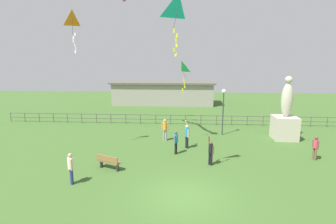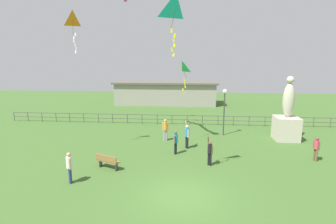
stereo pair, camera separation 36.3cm
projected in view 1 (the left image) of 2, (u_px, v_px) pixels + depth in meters
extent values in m
plane|color=#3D6028|center=(185.00, 196.00, 12.51)|extent=(80.00, 80.00, 0.00)
cube|color=beige|center=(284.00, 128.00, 21.28)|extent=(1.78, 1.78, 1.86)
ellipsoid|color=beige|center=(287.00, 100.00, 20.84)|extent=(0.90, 0.76, 2.68)
sphere|color=beige|center=(289.00, 80.00, 20.53)|extent=(0.56, 0.56, 0.56)
cylinder|color=#38383D|center=(223.00, 114.00, 22.28)|extent=(0.10, 0.10, 3.59)
sphere|color=white|center=(224.00, 91.00, 21.90)|extent=(0.36, 0.36, 0.36)
cube|color=olive|center=(109.00, 161.00, 15.55)|extent=(1.54, 0.95, 0.06)
cube|color=olive|center=(107.00, 159.00, 15.35)|extent=(1.41, 0.64, 0.36)
cube|color=#333338|center=(101.00, 163.00, 15.86)|extent=(0.08, 0.36, 0.45)
cube|color=#333338|center=(118.00, 167.00, 15.33)|extent=(0.08, 0.36, 0.45)
cylinder|color=brown|center=(314.00, 153.00, 17.01)|extent=(0.14, 0.14, 0.80)
cylinder|color=brown|center=(316.00, 154.00, 16.87)|extent=(0.14, 0.14, 0.80)
cylinder|color=#D83F59|center=(316.00, 144.00, 16.80)|extent=(0.29, 0.29, 0.56)
sphere|color=brown|center=(316.00, 138.00, 16.73)|extent=(0.21, 0.21, 0.21)
cylinder|color=brown|center=(313.00, 143.00, 16.99)|extent=(0.09, 0.09, 0.53)
cylinder|color=brown|center=(318.00, 145.00, 16.63)|extent=(0.09, 0.09, 0.53)
cylinder|color=navy|center=(72.00, 177.00, 13.58)|extent=(0.14, 0.14, 0.84)
cylinder|color=navy|center=(71.00, 176.00, 13.72)|extent=(0.14, 0.14, 0.84)
cylinder|color=white|center=(71.00, 163.00, 13.51)|extent=(0.31, 0.31, 0.60)
sphere|color=tan|center=(70.00, 155.00, 13.43)|extent=(0.23, 0.23, 0.23)
cylinder|color=tan|center=(71.00, 165.00, 13.34)|extent=(0.09, 0.09, 0.57)
cylinder|color=tan|center=(70.00, 162.00, 13.69)|extent=(0.09, 0.09, 0.57)
cylinder|color=#99999E|center=(166.00, 135.00, 20.93)|extent=(0.15, 0.15, 0.88)
cylinder|color=#99999E|center=(164.00, 135.00, 20.95)|extent=(0.15, 0.15, 0.88)
cylinder|color=orange|center=(165.00, 126.00, 20.79)|extent=(0.32, 0.32, 0.62)
sphere|color=tan|center=(165.00, 121.00, 20.71)|extent=(0.24, 0.24, 0.24)
cylinder|color=tan|center=(168.00, 127.00, 20.78)|extent=(0.10, 0.10, 0.59)
cylinder|color=tan|center=(162.00, 126.00, 20.82)|extent=(0.10, 0.10, 0.59)
cylinder|color=black|center=(209.00, 159.00, 16.16)|extent=(0.13, 0.13, 0.77)
cylinder|color=black|center=(211.00, 159.00, 16.05)|extent=(0.13, 0.13, 0.77)
cylinder|color=black|center=(211.00, 149.00, 15.98)|extent=(0.28, 0.28, 0.54)
sphere|color=brown|center=(211.00, 143.00, 15.91)|extent=(0.21, 0.21, 0.21)
cylinder|color=brown|center=(209.00, 140.00, 16.05)|extent=(0.16, 0.16, 0.52)
cylinder|color=brown|center=(213.00, 150.00, 15.85)|extent=(0.08, 0.08, 0.51)
cylinder|color=black|center=(186.00, 142.00, 19.26)|extent=(0.15, 0.15, 0.87)
cylinder|color=black|center=(187.00, 143.00, 19.11)|extent=(0.15, 0.15, 0.87)
cylinder|color=#268CBF|center=(187.00, 132.00, 19.04)|extent=(0.32, 0.32, 0.62)
sphere|color=beige|center=(187.00, 127.00, 18.95)|extent=(0.23, 0.23, 0.23)
cylinder|color=beige|center=(186.00, 124.00, 19.14)|extent=(0.27, 0.19, 0.59)
cylinder|color=beige|center=(188.00, 134.00, 18.85)|extent=(0.10, 0.10, 0.59)
cylinder|color=black|center=(176.00, 148.00, 18.08)|extent=(0.14, 0.14, 0.81)
cylinder|color=black|center=(176.00, 148.00, 17.93)|extent=(0.14, 0.14, 0.81)
cylinder|color=#268CBF|center=(176.00, 138.00, 17.87)|extent=(0.30, 0.30, 0.57)
sphere|color=brown|center=(176.00, 133.00, 17.79)|extent=(0.22, 0.22, 0.22)
cylinder|color=brown|center=(177.00, 138.00, 18.06)|extent=(0.09, 0.09, 0.54)
cylinder|color=brown|center=(175.00, 140.00, 17.69)|extent=(0.09, 0.09, 0.54)
pyramid|color=#1EB759|center=(181.00, 67.00, 19.72)|extent=(0.89, 1.20, 0.84)
cylinder|color=#4C381E|center=(184.00, 72.00, 19.88)|extent=(0.39, 0.20, 0.84)
cube|color=yellow|center=(183.00, 78.00, 19.95)|extent=(0.09, 0.05, 0.20)
cube|color=yellow|center=(184.00, 81.00, 20.01)|extent=(0.10, 0.03, 0.21)
cube|color=yellow|center=(184.00, 84.00, 20.07)|extent=(0.09, 0.03, 0.20)
cube|color=yellow|center=(185.00, 87.00, 20.13)|extent=(0.11, 0.04, 0.21)
cube|color=yellow|center=(182.00, 90.00, 20.10)|extent=(0.08, 0.03, 0.20)
cube|color=yellow|center=(183.00, 92.00, 20.18)|extent=(0.08, 0.03, 0.20)
pyramid|color=#19B2B2|center=(179.00, 6.00, 12.05)|extent=(1.14, 1.01, 1.06)
cylinder|color=#4C381E|center=(176.00, 19.00, 12.39)|extent=(0.32, 0.49, 1.06)
cube|color=yellow|center=(174.00, 31.00, 12.46)|extent=(0.09, 0.01, 0.20)
cube|color=yellow|center=(177.00, 36.00, 12.56)|extent=(0.10, 0.03, 0.21)
cube|color=yellow|center=(176.00, 40.00, 12.59)|extent=(0.11, 0.03, 0.21)
cube|color=yellow|center=(176.00, 45.00, 12.65)|extent=(0.10, 0.04, 0.20)
cube|color=yellow|center=(174.00, 50.00, 12.64)|extent=(0.12, 0.03, 0.21)
cube|color=yellow|center=(176.00, 54.00, 12.72)|extent=(0.11, 0.04, 0.21)
pyramid|color=orange|center=(73.00, 18.00, 16.52)|extent=(0.91, 0.84, 0.94)
cylinder|color=#4C381E|center=(73.00, 26.00, 16.84)|extent=(0.28, 0.47, 0.94)
cube|color=white|center=(75.00, 34.00, 16.97)|extent=(0.08, 0.04, 0.20)
cube|color=white|center=(73.00, 38.00, 16.98)|extent=(0.11, 0.04, 0.21)
cube|color=white|center=(73.00, 41.00, 17.01)|extent=(0.11, 0.02, 0.21)
cube|color=white|center=(75.00, 45.00, 17.08)|extent=(0.08, 0.03, 0.20)
cube|color=white|center=(76.00, 48.00, 17.14)|extent=(0.09, 0.03, 0.20)
cube|color=white|center=(75.00, 52.00, 17.17)|extent=(0.10, 0.05, 0.20)
cube|color=#B22DB2|center=(124.00, 1.00, 21.30)|extent=(0.39, 0.57, 0.03)
cylinder|color=#4C4742|center=(11.00, 117.00, 27.29)|extent=(0.06, 0.06, 0.95)
cylinder|color=#4C4742|center=(25.00, 117.00, 27.19)|extent=(0.06, 0.06, 0.95)
cylinder|color=#4C4742|center=(39.00, 118.00, 27.09)|extent=(0.06, 0.06, 0.95)
cylinder|color=#4C4742|center=(53.00, 118.00, 26.99)|extent=(0.06, 0.06, 0.95)
cylinder|color=#4C4742|center=(67.00, 118.00, 26.89)|extent=(0.06, 0.06, 0.95)
cylinder|color=#4C4742|center=(82.00, 118.00, 26.80)|extent=(0.06, 0.06, 0.95)
cylinder|color=#4C4742|center=(96.00, 118.00, 26.70)|extent=(0.06, 0.06, 0.95)
cylinder|color=#4C4742|center=(111.00, 119.00, 26.60)|extent=(0.06, 0.06, 0.95)
cylinder|color=#4C4742|center=(126.00, 119.00, 26.50)|extent=(0.06, 0.06, 0.95)
cylinder|color=#4C4742|center=(141.00, 119.00, 26.40)|extent=(0.06, 0.06, 0.95)
cylinder|color=#4C4742|center=(156.00, 119.00, 26.30)|extent=(0.06, 0.06, 0.95)
cylinder|color=#4C4742|center=(171.00, 120.00, 26.21)|extent=(0.06, 0.06, 0.95)
cylinder|color=#4C4742|center=(186.00, 120.00, 26.11)|extent=(0.06, 0.06, 0.95)
cylinder|color=#4C4742|center=(201.00, 120.00, 26.01)|extent=(0.06, 0.06, 0.95)
cylinder|color=#4C4742|center=(216.00, 120.00, 25.91)|extent=(0.06, 0.06, 0.95)
cylinder|color=#4C4742|center=(232.00, 120.00, 25.82)|extent=(0.06, 0.06, 0.95)
cylinder|color=#4C4742|center=(247.00, 121.00, 25.72)|extent=(0.06, 0.06, 0.95)
cylinder|color=#4C4742|center=(263.00, 121.00, 25.62)|extent=(0.06, 0.06, 0.95)
cylinder|color=#4C4742|center=(279.00, 121.00, 25.52)|extent=(0.06, 0.06, 0.95)
cylinder|color=#4C4742|center=(295.00, 121.00, 25.42)|extent=(0.06, 0.06, 0.95)
cylinder|color=#4C4742|center=(311.00, 122.00, 25.33)|extent=(0.06, 0.06, 0.95)
cylinder|color=#4C4742|center=(327.00, 122.00, 25.23)|extent=(0.06, 0.06, 0.95)
cube|color=#4C4742|center=(186.00, 115.00, 26.02)|extent=(36.00, 0.05, 0.05)
cube|color=#4C4742|center=(185.00, 120.00, 26.11)|extent=(36.00, 0.05, 0.05)
cube|color=gray|center=(163.00, 94.00, 37.86)|extent=(13.94, 4.18, 2.98)
cube|color=#59544C|center=(163.00, 83.00, 37.55)|extent=(14.54, 4.78, 0.24)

